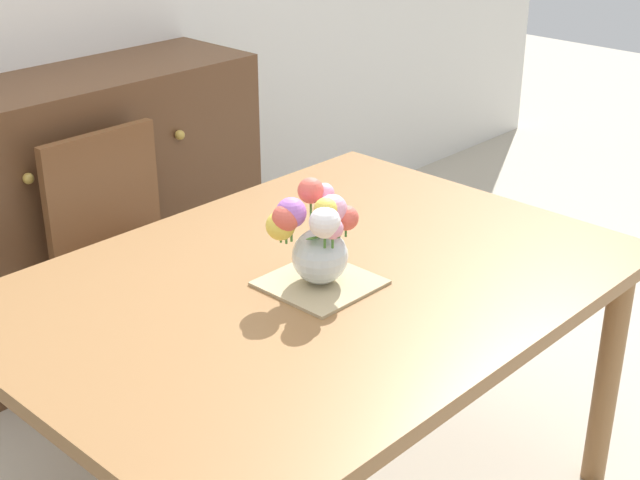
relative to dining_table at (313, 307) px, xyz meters
name	(u,v)px	position (x,y,z in m)	size (l,w,h in m)	color
dining_table	(313,307)	(0.00, 0.00, 0.00)	(1.57, 1.13, 0.76)	olive
chair_far	(127,251)	(0.06, 0.91, -0.16)	(0.42, 0.42, 0.90)	brown
dresser	(79,213)	(0.15, 1.33, -0.18)	(1.40, 0.47, 1.00)	brown
placemat	(320,283)	(-0.01, -0.04, 0.09)	(0.25, 0.25, 0.01)	tan
flower_vase	(317,234)	(-0.02, -0.03, 0.22)	(0.23, 0.18, 0.25)	silver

